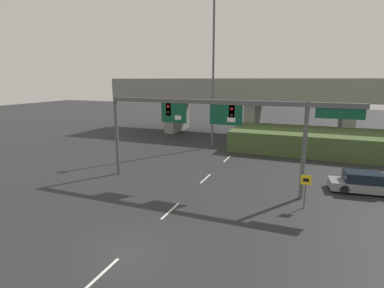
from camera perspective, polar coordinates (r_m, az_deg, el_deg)
name	(u,v)px	position (r m, az deg, el deg)	size (l,w,h in m)	color
ground_plane	(127,251)	(15.05, -12.29, -19.23)	(160.00, 160.00, 0.00)	#262628
lane_markings	(217,168)	(27.10, 4.86, -4.51)	(0.14, 34.88, 0.01)	silver
signal_gantry	(215,116)	(21.23, 4.32, 5.28)	(17.95, 0.44, 6.39)	#515456
speed_limit_sign	(306,186)	(19.59, 20.81, -7.54)	(0.60, 0.11, 2.19)	#4C4C4C
highway_light_pole_near	(213,68)	(34.20, 4.08, 14.17)	(0.70, 0.36, 17.17)	#515456
overpass_bridge	(254,97)	(42.57, 11.76, 8.83)	(41.18, 7.88, 7.90)	gray
grass_embankment	(311,141)	(35.58, 21.78, 0.56)	(17.07, 8.03, 2.26)	#42562D
parked_sedan_near_right	(364,183)	(24.36, 29.97, -6.46)	(4.81, 2.24, 1.44)	gray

